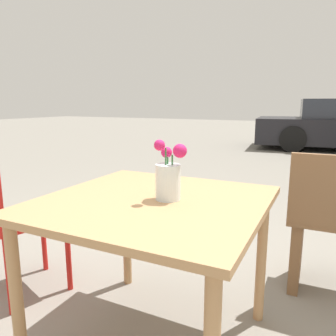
% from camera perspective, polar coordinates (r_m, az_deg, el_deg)
% --- Properties ---
extents(table_front, '(0.95, 0.94, 0.71)m').
position_cam_1_polar(table_front, '(1.45, -2.57, -8.77)').
color(table_front, tan).
rests_on(table_front, ground_plane).
extents(flower_vase, '(0.13, 0.12, 0.26)m').
position_cam_1_polar(flower_vase, '(1.39, 0.09, -1.98)').
color(flower_vase, silver).
rests_on(flower_vase, table_front).
extents(cafe_chair, '(0.50, 0.50, 0.89)m').
position_cam_1_polar(cafe_chair, '(2.07, -25.86, -6.70)').
color(cafe_chair, red).
rests_on(cafe_chair, ground_plane).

